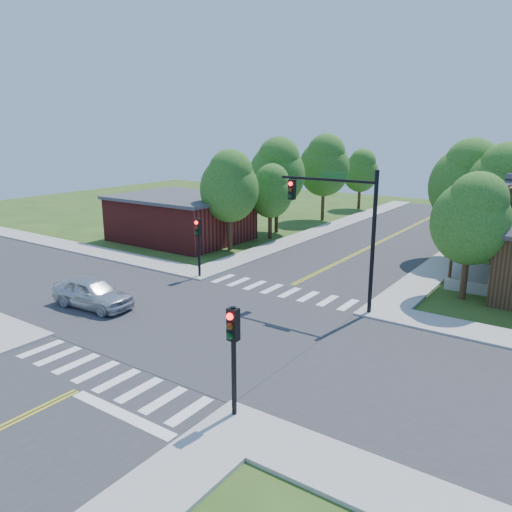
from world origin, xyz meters
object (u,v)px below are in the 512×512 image
Objects in this scene: signal_mast_ne at (342,216)px; car_dgrey at (451,223)px; signal_pole_nw at (198,236)px; car_silver at (93,293)px; signal_pole_se at (233,342)px.

signal_mast_ne reaches higher than car_dgrey.
car_dgrey is at bearing 69.40° from signal_pole_nw.
car_silver is at bearing -145.43° from signal_mast_ne.
signal_pole_se is at bearing -111.97° from car_silver.
signal_pole_se reaches higher than car_silver.
signal_pole_se and signal_pole_nw have the same top height.
signal_pole_nw is 25.93m from car_dgrey.
signal_mast_ne reaches higher than signal_pole_se.
signal_mast_ne reaches higher than signal_pole_nw.
signal_mast_ne is 24.54m from car_dgrey.
car_silver is 33.01m from car_dgrey.
car_dgrey is (10.09, 31.43, -0.02)m from car_silver.
car_dgrey is (-0.41, 24.19, -4.09)m from signal_mast_ne.
signal_mast_ne is 1.89× the size of signal_pole_se.
car_silver is at bearing -97.79° from signal_pole_nw.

